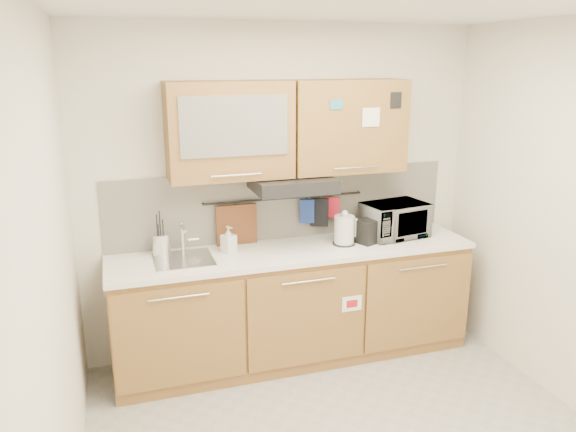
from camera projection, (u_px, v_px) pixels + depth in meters
ceiling at (372, 2)px, 2.77m from camera, size 3.20×3.20×0.00m
wall_back at (283, 192)px, 4.49m from camera, size 3.20×0.00×3.20m
wall_left at (54, 285)px, 2.65m from camera, size 0.00×3.00×3.00m
base_cabinet at (295, 310)px, 4.45m from camera, size 2.80×0.64×0.88m
countertop at (295, 251)px, 4.32m from camera, size 2.82×0.62×0.04m
backsplash at (283, 204)px, 4.51m from camera, size 2.80×0.02×0.56m
upper_cabinets at (289, 128)px, 4.19m from camera, size 1.82×0.37×0.70m
range_hood at (293, 184)px, 4.23m from camera, size 0.60×0.46×0.10m
sink at (184, 259)px, 4.08m from camera, size 0.42×0.40×0.26m
utensil_rail at (285, 198)px, 4.46m from camera, size 1.30×0.02×0.02m
utensil_crock at (161, 244)px, 4.15m from camera, size 0.18×0.18×0.34m
kettle at (344, 231)px, 4.39m from camera, size 0.20×0.18×0.28m
toaster at (372, 230)px, 4.46m from camera, size 0.29×0.23×0.19m
microwave at (395, 220)px, 4.59m from camera, size 0.55×0.42×0.28m
soap_bottle at (229, 239)px, 4.21m from camera, size 0.13×0.13×0.20m
cutting_board at (237, 230)px, 4.39m from camera, size 0.32×0.03×0.40m
oven_mitt at (307, 211)px, 4.53m from camera, size 0.12×0.06×0.20m
dark_pouch at (319, 212)px, 4.57m from camera, size 0.15×0.10×0.23m
pot_holder at (331, 207)px, 4.59m from camera, size 0.13×0.08×0.17m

